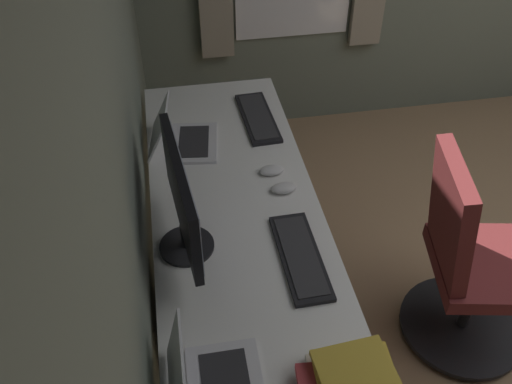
{
  "coord_description": "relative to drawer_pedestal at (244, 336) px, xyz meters",
  "views": [
    {
      "loc": [
        -1.08,
        2.16,
        2.21
      ],
      "look_at": [
        0.31,
        1.91,
        0.95
      ],
      "focal_mm": 38.59,
      "sensor_mm": 36.0,
      "label": 1
    }
  ],
  "objects": [
    {
      "name": "keyboard_spare",
      "position": [
        0.03,
        -0.21,
        0.39
      ],
      "size": [
        0.42,
        0.15,
        0.02
      ],
      "color": "black",
      "rests_on": "desk"
    },
    {
      "name": "desk",
      "position": [
        0.17,
        -0.03,
        0.32
      ],
      "size": [
        2.25,
        0.66,
        0.73
      ],
      "color": "white",
      "rests_on": "ground"
    },
    {
      "name": "office_chair",
      "position": [
        0.1,
        -0.96,
        0.11
      ],
      "size": [
        0.56,
        0.59,
        0.97
      ],
      "color": "maroon",
      "rests_on": "ground"
    },
    {
      "name": "book_stack_near",
      "position": [
        -0.49,
        -0.23,
        0.43
      ],
      "size": [
        0.25,
        0.29,
        0.09
      ],
      "color": "beige",
      "rests_on": "desk"
    },
    {
      "name": "keyboard_main",
      "position": [
        0.92,
        -0.22,
        0.39
      ],
      "size": [
        0.43,
        0.16,
        0.02
      ],
      "color": "black",
      "rests_on": "desk"
    },
    {
      "name": "laptop_leftmost",
      "position": [
        0.79,
        0.16,
        0.43
      ],
      "size": [
        0.33,
        0.33,
        0.19
      ],
      "color": "silver",
      "rests_on": "desk"
    },
    {
      "name": "wall_back",
      "position": [
        -0.15,
        0.37,
        0.95
      ],
      "size": [
        4.79,
        0.1,
        2.6
      ],
      "primitive_type": "cube",
      "color": "slate",
      "rests_on": "ground"
    },
    {
      "name": "mouse_main",
      "position": [
        0.52,
        -0.21,
        0.4
      ],
      "size": [
        0.06,
        0.1,
        0.03
      ],
      "primitive_type": "ellipsoid",
      "color": "silver",
      "rests_on": "desk"
    },
    {
      "name": "monitor_primary",
      "position": [
        0.16,
        0.18,
        0.62
      ],
      "size": [
        0.56,
        0.2,
        0.4
      ],
      "color": "black",
      "rests_on": "desk"
    },
    {
      "name": "drawer_pedestal",
      "position": [
        0.0,
        0.0,
        0.0
      ],
      "size": [
        0.4,
        0.51,
        0.69
      ],
      "color": "white",
      "rests_on": "ground"
    },
    {
      "name": "mouse_spare",
      "position": [
        0.4,
        -0.23,
        0.4
      ],
      "size": [
        0.06,
        0.1,
        0.03
      ],
      "primitive_type": "ellipsoid",
      "color": "silver",
      "rests_on": "desk"
    }
  ]
}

